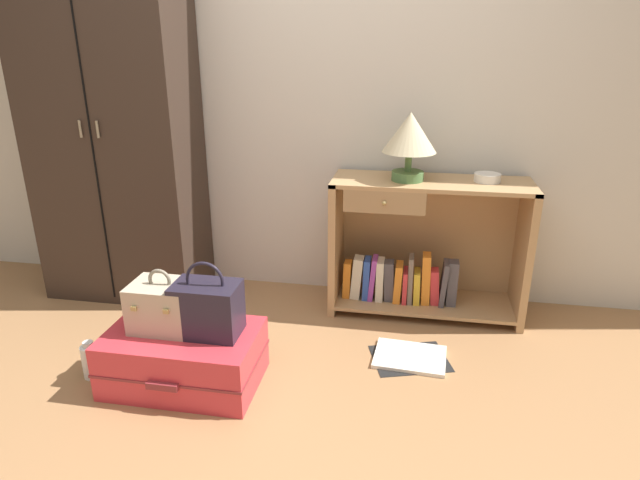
{
  "coord_description": "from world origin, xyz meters",
  "views": [
    {
      "loc": [
        0.61,
        -1.64,
        1.49
      ],
      "look_at": [
        0.17,
        0.83,
        0.55
      ],
      "focal_mm": 30.26,
      "sensor_mm": 36.0,
      "label": 1
    }
  ],
  "objects_px": {
    "bottle": "(91,361)",
    "open_book_on_floor": "(410,357)",
    "wardrobe": "(113,123)",
    "handbag": "(207,308)",
    "bookshelf": "(421,250)",
    "train_case": "(162,305)",
    "bowl": "(487,178)",
    "suitcase_large": "(184,357)",
    "table_lamp": "(410,136)"
  },
  "relations": [
    {
      "from": "bottle",
      "to": "open_book_on_floor",
      "type": "height_order",
      "value": "bottle"
    },
    {
      "from": "wardrobe",
      "to": "handbag",
      "type": "distance_m",
      "value": 1.38
    },
    {
      "from": "wardrobe",
      "to": "bookshelf",
      "type": "bearing_deg",
      "value": 1.41
    },
    {
      "from": "open_book_on_floor",
      "to": "wardrobe",
      "type": "bearing_deg",
      "value": 163.73
    },
    {
      "from": "open_book_on_floor",
      "to": "train_case",
      "type": "bearing_deg",
      "value": -162.75
    },
    {
      "from": "bowl",
      "to": "open_book_on_floor",
      "type": "xyz_separation_m",
      "value": [
        -0.35,
        -0.56,
        -0.79
      ]
    },
    {
      "from": "bookshelf",
      "to": "suitcase_large",
      "type": "distance_m",
      "value": 1.42
    },
    {
      "from": "bowl",
      "to": "suitcase_large",
      "type": "relative_size",
      "value": 0.2
    },
    {
      "from": "bookshelf",
      "to": "table_lamp",
      "type": "height_order",
      "value": "table_lamp"
    },
    {
      "from": "bookshelf",
      "to": "bowl",
      "type": "distance_m",
      "value": 0.54
    },
    {
      "from": "bowl",
      "to": "wardrobe",
      "type": "bearing_deg",
      "value": -178.49
    },
    {
      "from": "bookshelf",
      "to": "suitcase_large",
      "type": "height_order",
      "value": "bookshelf"
    },
    {
      "from": "table_lamp",
      "to": "bottle",
      "type": "height_order",
      "value": "table_lamp"
    },
    {
      "from": "bookshelf",
      "to": "handbag",
      "type": "relative_size",
      "value": 3.12
    },
    {
      "from": "table_lamp",
      "to": "open_book_on_floor",
      "type": "xyz_separation_m",
      "value": [
        0.07,
        -0.52,
        -1.01
      ]
    },
    {
      "from": "bookshelf",
      "to": "bowl",
      "type": "relative_size",
      "value": 7.73
    },
    {
      "from": "table_lamp",
      "to": "train_case",
      "type": "xyz_separation_m",
      "value": [
        -1.04,
        -0.86,
        -0.64
      ]
    },
    {
      "from": "table_lamp",
      "to": "handbag",
      "type": "distance_m",
      "value": 1.36
    },
    {
      "from": "handbag",
      "to": "train_case",
      "type": "bearing_deg",
      "value": 176.88
    },
    {
      "from": "handbag",
      "to": "open_book_on_floor",
      "type": "relative_size",
      "value": 0.8
    },
    {
      "from": "wardrobe",
      "to": "bowl",
      "type": "bearing_deg",
      "value": 1.51
    },
    {
      "from": "wardrobe",
      "to": "bowl",
      "type": "distance_m",
      "value": 2.11
    },
    {
      "from": "train_case",
      "to": "handbag",
      "type": "bearing_deg",
      "value": -3.12
    },
    {
      "from": "table_lamp",
      "to": "suitcase_large",
      "type": "distance_m",
      "value": 1.57
    },
    {
      "from": "bowl",
      "to": "train_case",
      "type": "xyz_separation_m",
      "value": [
        -1.46,
        -0.91,
        -0.43
      ]
    },
    {
      "from": "bottle",
      "to": "handbag",
      "type": "bearing_deg",
      "value": 5.59
    },
    {
      "from": "wardrobe",
      "to": "train_case",
      "type": "relative_size",
      "value": 7.25
    },
    {
      "from": "wardrobe",
      "to": "bowl",
      "type": "xyz_separation_m",
      "value": [
        2.09,
        0.06,
        -0.24
      ]
    },
    {
      "from": "train_case",
      "to": "bottle",
      "type": "relative_size",
      "value": 1.55
    },
    {
      "from": "table_lamp",
      "to": "open_book_on_floor",
      "type": "bearing_deg",
      "value": -82.32
    },
    {
      "from": "table_lamp",
      "to": "handbag",
      "type": "relative_size",
      "value": 1.05
    },
    {
      "from": "table_lamp",
      "to": "train_case",
      "type": "height_order",
      "value": "table_lamp"
    },
    {
      "from": "wardrobe",
      "to": "bookshelf",
      "type": "height_order",
      "value": "wardrobe"
    },
    {
      "from": "handbag",
      "to": "open_book_on_floor",
      "type": "bearing_deg",
      "value": 21.75
    },
    {
      "from": "bowl",
      "to": "train_case",
      "type": "height_order",
      "value": "bowl"
    },
    {
      "from": "handbag",
      "to": "bottle",
      "type": "height_order",
      "value": "handbag"
    },
    {
      "from": "table_lamp",
      "to": "bowl",
      "type": "xyz_separation_m",
      "value": [
        0.42,
        0.05,
        -0.22
      ]
    },
    {
      "from": "open_book_on_floor",
      "to": "suitcase_large",
      "type": "bearing_deg",
      "value": -159.69
    },
    {
      "from": "table_lamp",
      "to": "bottle",
      "type": "distance_m",
      "value": 1.92
    },
    {
      "from": "bottle",
      "to": "bookshelf",
      "type": "bearing_deg",
      "value": 32.9
    },
    {
      "from": "bookshelf",
      "to": "train_case",
      "type": "xyz_separation_m",
      "value": [
        -1.14,
        -0.9,
        0.01
      ]
    },
    {
      "from": "wardrobe",
      "to": "bookshelf",
      "type": "xyz_separation_m",
      "value": [
        1.77,
        0.04,
        -0.68
      ]
    },
    {
      "from": "bottle",
      "to": "open_book_on_floor",
      "type": "bearing_deg",
      "value": 15.71
    },
    {
      "from": "bookshelf",
      "to": "open_book_on_floor",
      "type": "height_order",
      "value": "bookshelf"
    },
    {
      "from": "wardrobe",
      "to": "handbag",
      "type": "bearing_deg",
      "value": -45.41
    },
    {
      "from": "wardrobe",
      "to": "handbag",
      "type": "height_order",
      "value": "wardrobe"
    },
    {
      "from": "handbag",
      "to": "bottle",
      "type": "relative_size",
      "value": 1.86
    },
    {
      "from": "suitcase_large",
      "to": "train_case",
      "type": "height_order",
      "value": "train_case"
    },
    {
      "from": "open_book_on_floor",
      "to": "bowl",
      "type": "bearing_deg",
      "value": 58.36
    },
    {
      "from": "suitcase_large",
      "to": "bottle",
      "type": "xyz_separation_m",
      "value": [
        -0.45,
        -0.04,
        -0.05
      ]
    }
  ]
}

